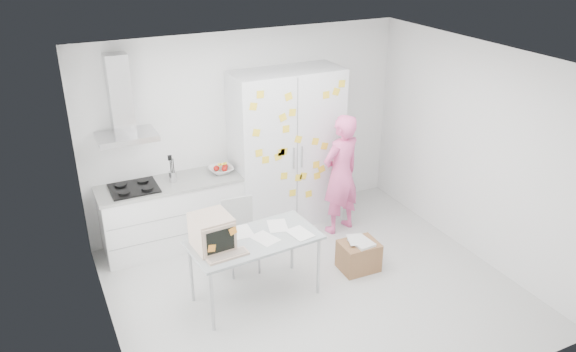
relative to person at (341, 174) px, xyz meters
name	(u,v)px	position (x,y,z in m)	size (l,w,h in m)	color
floor	(314,290)	(-0.99, -1.10, -0.85)	(4.50, 4.00, 0.02)	silver
walls	(287,162)	(-0.99, -0.38, 0.51)	(4.52, 4.01, 2.70)	white
ceiling	(319,62)	(-0.99, -1.10, 1.86)	(4.50, 4.00, 0.02)	white
counter_run	(173,213)	(-2.18, 0.60, -0.37)	(1.84, 0.63, 1.28)	white
range_hood	(122,106)	(-2.64, 0.74, 1.11)	(0.70, 0.48, 1.01)	silver
tall_cabinet	(287,149)	(-0.54, 0.57, 0.26)	(1.50, 0.68, 2.20)	silver
person	(341,174)	(0.00, 0.00, 0.00)	(0.62, 0.40, 1.69)	pink
desk	(228,237)	(-1.95, -0.92, 0.02)	(1.48, 0.82, 1.14)	#9DA5A7
chair	(240,230)	(-1.58, -0.27, -0.33)	(0.45, 0.45, 0.91)	#A3A3A1
cardboard_box	(359,255)	(-0.28, -0.96, -0.65)	(0.47, 0.39, 0.41)	olive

